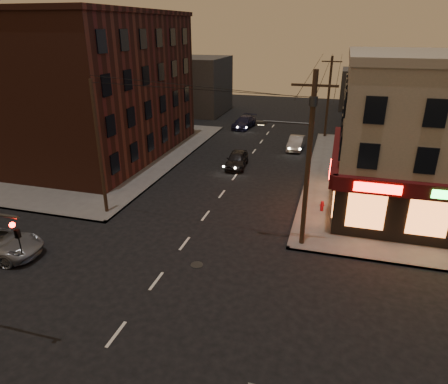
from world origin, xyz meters
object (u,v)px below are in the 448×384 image
(sedan_mid, at_px, (296,143))
(sedan_far, at_px, (244,122))
(sedan_near, at_px, (237,159))
(fire_hydrant, at_px, (322,205))

(sedan_mid, height_order, sedan_far, sedan_far)
(sedan_mid, bearing_deg, sedan_near, -119.94)
(sedan_mid, relative_size, sedan_far, 0.84)
(sedan_mid, height_order, fire_hydrant, sedan_mid)
(sedan_mid, distance_m, fire_hydrant, 15.68)
(sedan_near, xyz_separation_m, sedan_mid, (4.61, 7.35, -0.04))
(sedan_mid, bearing_deg, sedan_far, 135.95)
(sedan_far, relative_size, fire_hydrant, 6.74)
(sedan_mid, distance_m, sedan_far, 10.92)
(sedan_near, xyz_separation_m, sedan_far, (-2.94, 15.23, -0.01))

